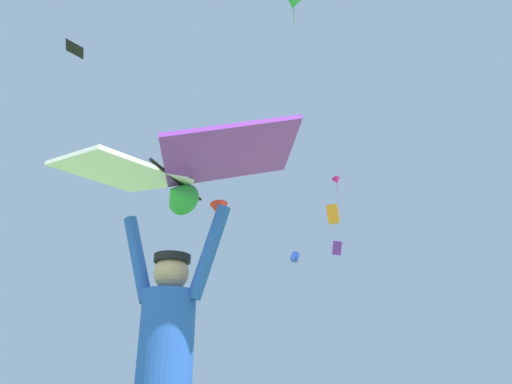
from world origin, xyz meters
The scene contains 9 objects.
kite_flyer_person centered at (0.06, 0.21, 0.94)m, with size 0.81×0.37×1.92m.
held_stunt_kite centered at (0.06, 0.12, 2.20)m, with size 1.94×1.10×0.42m.
distant_kite_orange_far_center centered at (-5.36, 25.56, 11.05)m, with size 0.89×0.95×1.26m.
distant_kite_blue_low_left centered at (-10.52, 32.44, 10.39)m, with size 0.68×0.71×0.96m.
distant_kite_magenta_mid_left centered at (-6.37, 31.33, 15.95)m, with size 0.79×0.75×1.57m.
distant_kite_black_high_right centered at (-11.97, 9.10, 14.25)m, with size 0.84×0.86×0.51m.
distant_kite_green_high_left centered at (-3.18, 12.68, 16.47)m, with size 1.03×0.97×1.69m.
distant_kite_purple_mid_right centered at (-7.50, 34.51, 11.32)m, with size 1.09×1.13×1.41m.
distant_kite_red_low_right centered at (-7.91, 14.98, 8.15)m, with size 0.98×0.96×1.90m.
Camera 1 is at (1.79, -2.27, 0.83)m, focal length 32.43 mm.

